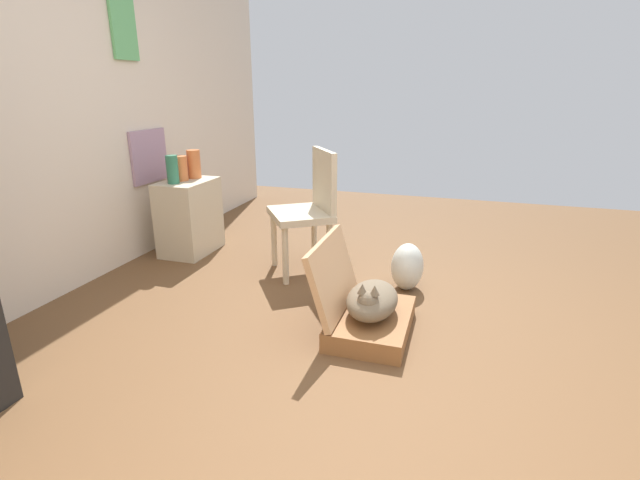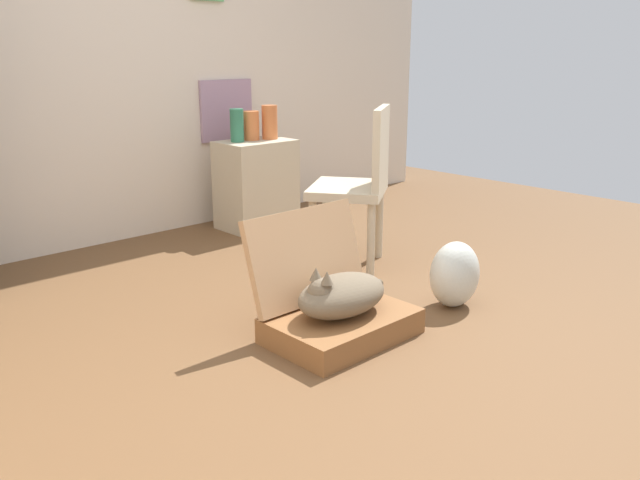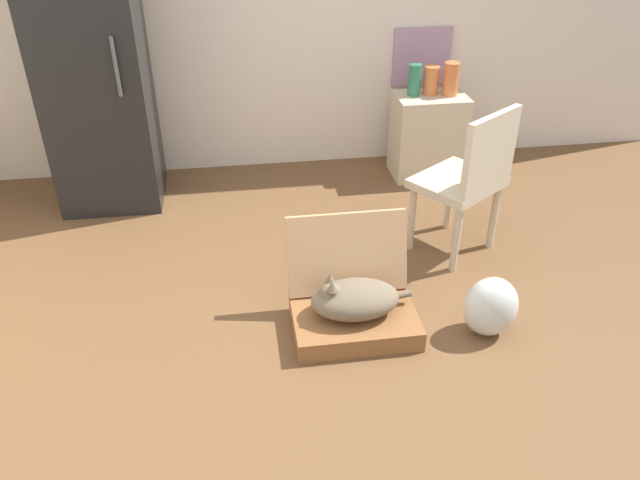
{
  "view_description": "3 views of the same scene",
  "coord_description": "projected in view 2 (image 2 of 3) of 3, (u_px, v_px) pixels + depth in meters",
  "views": [
    {
      "loc": [
        -2.06,
        -0.29,
        1.32
      ],
      "look_at": [
        0.6,
        0.54,
        0.4
      ],
      "focal_mm": 25.96,
      "sensor_mm": 36.0,
      "label": 1
    },
    {
      "loc": [
        -1.59,
        -1.7,
        1.21
      ],
      "look_at": [
        0.58,
        0.6,
        0.28
      ],
      "focal_mm": 36.67,
      "sensor_mm": 36.0,
      "label": 2
    },
    {
      "loc": [
        -0.26,
        -2.24,
        2.05
      ],
      "look_at": [
        0.14,
        0.45,
        0.36
      ],
      "focal_mm": 34.72,
      "sensor_mm": 36.0,
      "label": 3
    }
  ],
  "objects": [
    {
      "name": "ground_plane",
      "position": [
        318.0,
        367.0,
        2.57
      ],
      "size": [
        7.68,
        7.68,
        0.0
      ],
      "primitive_type": "plane",
      "color": "brown",
      "rests_on": "ground"
    },
    {
      "name": "wall_back",
      "position": [
        53.0,
        32.0,
        3.79
      ],
      "size": [
        6.4,
        0.15,
        2.6
      ],
      "color": "beige",
      "rests_on": "ground"
    },
    {
      "name": "suitcase_base",
      "position": [
        342.0,
        326.0,
        2.82
      ],
      "size": [
        0.62,
        0.42,
        0.11
      ],
      "primitive_type": "cube",
      "color": "brown",
      "rests_on": "ground"
    },
    {
      "name": "suitcase_lid",
      "position": [
        306.0,
        256.0,
        2.91
      ],
      "size": [
        0.62,
        0.16,
        0.42
      ],
      "primitive_type": "cube",
      "rotation": [
        1.28,
        0.0,
        0.0
      ],
      "color": "tan",
      "rests_on": "suitcase_base"
    },
    {
      "name": "cat",
      "position": [
        340.0,
        295.0,
        2.78
      ],
      "size": [
        0.52,
        0.28,
        0.23
      ],
      "color": "brown",
      "rests_on": "suitcase_base"
    },
    {
      "name": "plastic_bag_white",
      "position": [
        455.0,
        274.0,
        3.15
      ],
      "size": [
        0.27,
        0.22,
        0.32
      ],
      "primitive_type": "ellipsoid",
      "color": "silver",
      "rests_on": "ground"
    },
    {
      "name": "side_table",
      "position": [
        256.0,
        184.0,
        4.53
      ],
      "size": [
        0.5,
        0.35,
        0.61
      ],
      "primitive_type": "cube",
      "color": "beige",
      "rests_on": "ground"
    },
    {
      "name": "vase_tall",
      "position": [
        237.0,
        125.0,
        4.36
      ],
      "size": [
        0.09,
        0.09,
        0.22
      ],
      "primitive_type": "cylinder",
      "color": "#2D7051",
      "rests_on": "side_table"
    },
    {
      "name": "vase_short",
      "position": [
        270.0,
        122.0,
        4.5
      ],
      "size": [
        0.11,
        0.11,
        0.23
      ],
      "primitive_type": "cylinder",
      "color": "#CC6B38",
      "rests_on": "side_table"
    },
    {
      "name": "vase_round",
      "position": [
        251.0,
        126.0,
        4.45
      ],
      "size": [
        0.11,
        0.11,
        0.2
      ],
      "primitive_type": "cylinder",
      "color": "#CC6B38",
      "rests_on": "side_table"
    },
    {
      "name": "chair",
      "position": [
        360.0,
        180.0,
        3.65
      ],
      "size": [
        0.62,
        0.6,
        0.91
      ],
      "rotation": [
        0.0,
        0.0,
        -2.53
      ],
      "color": "beige",
      "rests_on": "ground"
    }
  ]
}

